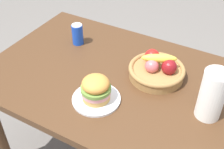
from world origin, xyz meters
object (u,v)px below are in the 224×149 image
at_px(plate, 96,99).
at_px(fruit_basket, 157,69).
at_px(sandwich, 96,88).
at_px(soda_can, 78,34).
at_px(paper_towel_roll, 212,95).

distance_m(plate, fruit_basket, 0.35).
distance_m(plate, sandwich, 0.07).
xyz_separation_m(plate, soda_can, (-0.35, 0.36, 0.06)).
height_order(plate, soda_can, soda_can).
relative_size(fruit_basket, paper_towel_roll, 1.21).
xyz_separation_m(fruit_basket, paper_towel_roll, (0.30, -0.14, 0.08)).
bearing_deg(plate, paper_towel_roll, 18.56).
bearing_deg(soda_can, plate, -45.92).
relative_size(soda_can, fruit_basket, 0.43).
distance_m(sandwich, paper_towel_roll, 0.51).
bearing_deg(sandwich, plate, -100.62).
bearing_deg(plate, sandwich, 79.38).
bearing_deg(sandwich, paper_towel_roll, 18.56).
distance_m(plate, soda_can, 0.51).
bearing_deg(soda_can, fruit_basket, -6.62).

